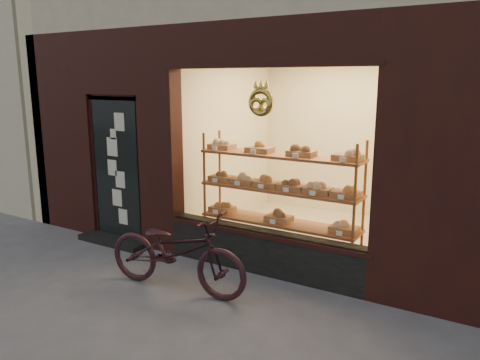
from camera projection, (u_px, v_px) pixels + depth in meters
The scene contains 4 objects.
ground at pixel (116, 338), 4.45m from camera, with size 90.00×90.00×0.00m, color #4F4F4F.
neighbor_left at pixel (4, 2), 12.95m from camera, with size 12.00×7.00×9.00m, color beige.
display_shelf at pixel (279, 198), 6.17m from camera, with size 2.20×0.45×1.70m.
bicycle at pixel (176, 251), 5.39m from camera, with size 0.63×1.81×0.95m, color black.
Camera 1 is at (3.10, -2.84, 2.42)m, focal length 35.00 mm.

